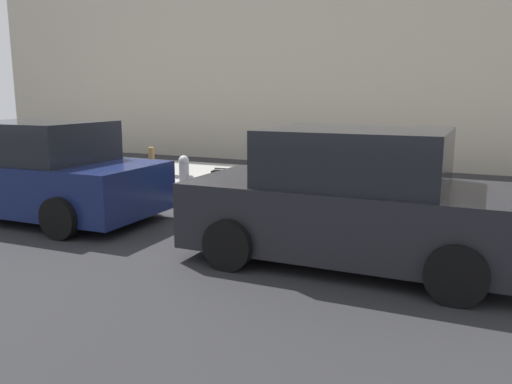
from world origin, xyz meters
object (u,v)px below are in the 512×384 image
(suitcase_navy_4, at_px, (252,187))
(parked_car_charcoal_0, at_px, (354,201))
(suitcase_red_1, at_px, (328,194))
(suitcase_teal_3, at_px, (275,186))
(suitcase_maroon_0, at_px, (354,190))
(bollard_post, at_px, (152,170))
(parked_car_navy_1, at_px, (40,173))
(suitcase_olive_2, at_px, (301,191))
(suitcase_black_5, at_px, (224,185))
(fire_hydrant, at_px, (184,174))

(suitcase_navy_4, height_order, parked_car_charcoal_0, parked_car_charcoal_0)
(suitcase_red_1, xyz_separation_m, suitcase_teal_3, (1.01, 0.03, 0.06))
(suitcase_red_1, bearing_deg, suitcase_maroon_0, 171.64)
(bollard_post, bearing_deg, parked_car_navy_1, 70.12)
(suitcase_olive_2, bearing_deg, suitcase_black_5, 4.53)
(suitcase_teal_3, height_order, bollard_post, bollard_post)
(fire_hydrant, bearing_deg, suitcase_red_1, -179.06)
(fire_hydrant, xyz_separation_m, bollard_post, (0.68, 0.15, 0.06))
(suitcase_red_1, xyz_separation_m, suitcase_black_5, (2.04, 0.12, 0.02))
(suitcase_olive_2, relative_size, suitcase_teal_3, 1.08)
(suitcase_navy_4, bearing_deg, parked_car_charcoal_0, 138.11)
(suitcase_red_1, bearing_deg, suitcase_navy_4, -0.91)
(suitcase_olive_2, distance_m, parked_car_charcoal_0, 2.86)
(suitcase_black_5, xyz_separation_m, parked_car_navy_1, (2.41, 2.21, 0.37))
(fire_hydrant, xyz_separation_m, parked_car_charcoal_0, (-4.11, 2.28, 0.24))
(suitcase_red_1, relative_size, parked_car_navy_1, 0.13)
(bollard_post, bearing_deg, suitcase_black_5, -177.15)
(parked_car_navy_1, bearing_deg, suitcase_navy_4, -141.25)
(suitcase_black_5, bearing_deg, suitcase_olive_2, -175.47)
(bollard_post, bearing_deg, fire_hydrant, -167.56)
(suitcase_olive_2, height_order, fire_hydrant, fire_hydrant)
(fire_hydrant, bearing_deg, suitcase_olive_2, -178.78)
(suitcase_teal_3, bearing_deg, suitcase_navy_4, -5.79)
(suitcase_maroon_0, xyz_separation_m, suitcase_navy_4, (2.01, -0.10, -0.11))
(suitcase_maroon_0, xyz_separation_m, parked_car_charcoal_0, (-0.61, 2.26, 0.29))
(fire_hydrant, bearing_deg, parked_car_charcoal_0, 150.96)
(fire_hydrant, bearing_deg, suitcase_teal_3, -179.36)
(suitcase_olive_2, distance_m, suitcase_navy_4, 1.01)
(suitcase_black_5, distance_m, parked_car_navy_1, 3.29)
(suitcase_olive_2, xyz_separation_m, fire_hydrant, (2.49, 0.05, 0.15))
(suitcase_olive_2, bearing_deg, fire_hydrant, 1.22)
(suitcase_red_1, relative_size, parked_car_charcoal_0, 0.13)
(fire_hydrant, relative_size, bollard_post, 0.84)
(fire_hydrant, height_order, parked_car_charcoal_0, parked_car_charcoal_0)
(suitcase_maroon_0, distance_m, parked_car_charcoal_0, 2.36)
(suitcase_red_1, bearing_deg, suitcase_black_5, 3.30)
(suitcase_maroon_0, height_order, suitcase_black_5, suitcase_maroon_0)
(suitcase_navy_4, height_order, fire_hydrant, fire_hydrant)
(suitcase_teal_3, distance_m, parked_car_navy_1, 4.15)
(suitcase_maroon_0, bearing_deg, fire_hydrant, -0.38)
(suitcase_red_1, relative_size, suitcase_black_5, 0.92)
(suitcase_red_1, relative_size, suitcase_navy_4, 0.98)
(suitcase_navy_4, xyz_separation_m, suitcase_black_5, (0.53, 0.14, 0.02))
(fire_hydrant, bearing_deg, parked_car_navy_1, 57.55)
(suitcase_black_5, relative_size, parked_car_navy_1, 0.14)
(parked_car_charcoal_0, xyz_separation_m, parked_car_navy_1, (5.56, 0.00, -0.01))
(suitcase_teal_3, bearing_deg, suitcase_maroon_0, 178.27)
(fire_hydrant, bearing_deg, bollard_post, 12.44)
(suitcase_olive_2, xyz_separation_m, suitcase_black_5, (1.54, 0.12, 0.01))
(suitcase_navy_4, bearing_deg, suitcase_red_1, 179.09)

